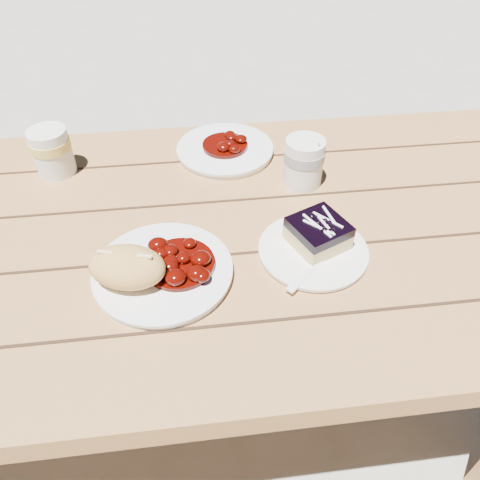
{
  "coord_description": "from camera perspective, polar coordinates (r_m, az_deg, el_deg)",
  "views": [
    {
      "loc": [
        0.17,
        -0.69,
        1.37
      ],
      "look_at": [
        0.25,
        -0.11,
        0.81
      ],
      "focal_mm": 35.0,
      "sensor_mm": 36.0,
      "label": 1
    }
  ],
  "objects": [
    {
      "name": "second_cup",
      "position": [
        1.13,
        -21.92,
        9.95
      ],
      "size": [
        0.08,
        0.08,
        0.11
      ],
      "primitive_type": "cylinder",
      "color": "white",
      "rests_on": "picnic_table"
    },
    {
      "name": "blueberry_cake",
      "position": [
        0.87,
        9.5,
        0.87
      ],
      "size": [
        0.12,
        0.12,
        0.05
      ],
      "rotation": [
        0.0,
        0.0,
        0.42
      ],
      "color": "#D8BD76",
      "rests_on": "dessert_plate"
    },
    {
      "name": "coffee_cup",
      "position": [
        1.03,
        7.76,
        9.38
      ],
      "size": [
        0.08,
        0.08,
        0.11
      ],
      "primitive_type": "cylinder",
      "color": "white",
      "rests_on": "picnic_table"
    },
    {
      "name": "goulash_stew",
      "position": [
        0.82,
        -7.49,
        -2.13
      ],
      "size": [
        0.13,
        0.13,
        0.04
      ],
      "primitive_type": null,
      "color": "#460702",
      "rests_on": "main_plate"
    },
    {
      "name": "main_plate",
      "position": [
        0.84,
        -9.34,
        -3.92
      ],
      "size": [
        0.24,
        0.24,
        0.02
      ],
      "primitive_type": "cylinder",
      "color": "white",
      "rests_on": "picnic_table"
    },
    {
      "name": "second_stew",
      "position": [
        1.12,
        -1.87,
        12.13
      ],
      "size": [
        0.11,
        0.11,
        0.04
      ],
      "primitive_type": null,
      "color": "#460702",
      "rests_on": "second_plate"
    },
    {
      "name": "fork_dessert",
      "position": [
        0.84,
        8.48,
        -3.7
      ],
      "size": [
        0.13,
        0.13,
        0.0
      ],
      "primitive_type": null,
      "rotation": [
        0.0,
        0.0,
        -0.82
      ],
      "color": "white",
      "rests_on": "dessert_plate"
    },
    {
      "name": "ground",
      "position": [
        1.54,
        -10.21,
        -20.41
      ],
      "size": [
        60.0,
        60.0,
        0.0
      ],
      "primitive_type": "plane",
      "color": "#9E9A8F",
      "rests_on": "ground"
    },
    {
      "name": "bread_roll",
      "position": [
        0.8,
        -13.58,
        -3.22
      ],
      "size": [
        0.15,
        0.12,
        0.07
      ],
      "primitive_type": "ellipsoid",
      "rotation": [
        0.0,
        0.0,
        -0.26
      ],
      "color": "#DCA554",
      "rests_on": "main_plate"
    },
    {
      "name": "dessert_plate",
      "position": [
        0.88,
        8.88,
        -1.32
      ],
      "size": [
        0.2,
        0.2,
        0.01
      ],
      "primitive_type": "cylinder",
      "color": "white",
      "rests_on": "picnic_table"
    },
    {
      "name": "picnic_table",
      "position": [
        1.06,
        -14.1,
        -5.94
      ],
      "size": [
        2.0,
        1.55,
        0.75
      ],
      "color": "brown",
      "rests_on": "ground"
    },
    {
      "name": "second_plate",
      "position": [
        1.14,
        -1.84,
        10.88
      ],
      "size": [
        0.22,
        0.22,
        0.02
      ],
      "primitive_type": "cylinder",
      "color": "white",
      "rests_on": "picnic_table"
    }
  ]
}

